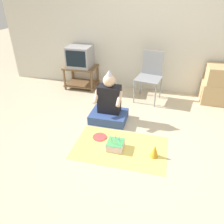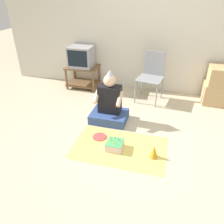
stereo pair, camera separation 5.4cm
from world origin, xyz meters
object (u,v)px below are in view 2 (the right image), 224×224
cardboard_box_stack (219,86)px  paper_plate (99,137)px  person_seated (109,105)px  tv (82,56)px  folding_chair (152,73)px  party_hat_blue (154,151)px  birthday_cake (115,145)px

cardboard_box_stack → paper_plate: 2.41m
person_seated → paper_plate: person_seated is taller
tv → folding_chair: size_ratio=0.52×
party_hat_blue → person_seated: bearing=137.3°
tv → cardboard_box_stack: size_ratio=0.67×
cardboard_box_stack → person_seated: bearing=-147.5°
birthday_cake → paper_plate: bearing=146.8°
folding_chair → cardboard_box_stack: 1.23m
folding_chair → paper_plate: 1.63m
paper_plate → cardboard_box_stack: bearing=42.8°
folding_chair → birthday_cake: 1.72m
cardboard_box_stack → party_hat_blue: bearing=-117.5°
person_seated → paper_plate: bearing=-90.6°
folding_chair → party_hat_blue: bearing=-81.4°
folding_chair → person_seated: (-0.54, -0.95, -0.25)m
party_hat_blue → birthday_cake: bearing=176.2°
cardboard_box_stack → birthday_cake: bearing=-129.2°
party_hat_blue → paper_plate: (-0.79, 0.22, -0.08)m
tv → paper_plate: size_ratio=2.31×
party_hat_blue → paper_plate: 0.83m
person_seated → paper_plate: (-0.01, -0.51, -0.25)m
cardboard_box_stack → paper_plate: size_ratio=3.44×
tv → person_seated: size_ratio=0.55×
folding_chair → person_seated: size_ratio=1.06×
cardboard_box_stack → paper_plate: (-1.75, -1.63, -0.32)m
cardboard_box_stack → paper_plate: cardboard_box_stack is taller
person_seated → folding_chair: bearing=60.5°
cardboard_box_stack → party_hat_blue: size_ratio=4.07×
folding_chair → tv: bearing=172.4°
person_seated → paper_plate: 0.57m
cardboard_box_stack → party_hat_blue: (-0.96, -1.84, -0.24)m
person_seated → birthday_cake: size_ratio=3.85×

